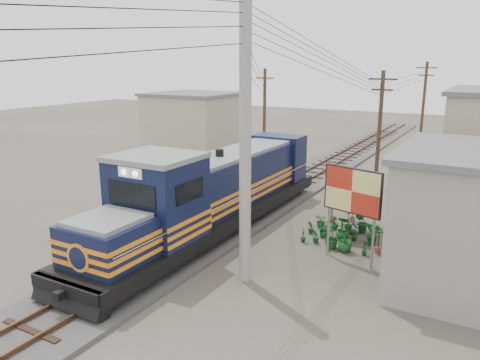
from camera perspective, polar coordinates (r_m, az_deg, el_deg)
The scene contains 14 objects.
ground at distance 18.96m, azimuth -8.09°, elevation -9.06°, with size 120.00×120.00×0.00m, color #473F35.
ballast at distance 27.07m, azimuth 4.82°, elevation -1.65°, with size 3.60×70.00×0.16m, color #595651.
track at distance 27.02m, azimuth 4.83°, elevation -1.28°, with size 1.15×70.00×0.12m.
locomotive at distance 20.61m, azimuth -3.35°, elevation -1.80°, with size 3.02×16.44×4.07m.
utility_pole_main at distance 15.28m, azimuth 0.64°, elevation 5.02°, with size 0.40×0.40×10.00m.
wooden_pole_mid at distance 28.67m, azimuth 16.63°, elevation 6.05°, with size 1.60×0.24×7.00m.
wooden_pole_far at distance 42.30m, azimuth 21.44°, elevation 8.45°, with size 1.60×0.24×7.50m.
wooden_pole_left at distance 35.63m, azimuth 3.00°, elevation 8.09°, with size 1.60×0.24×7.00m.
power_lines at distance 24.75m, azimuth 3.38°, elevation 14.44°, with size 9.65×19.00×3.30m.
shophouse_left at distance 36.58m, azimuth -5.52°, elevation 6.52°, with size 6.30×6.30×5.20m.
billboard at distance 17.79m, azimuth 13.53°, elevation -1.58°, with size 2.32×0.78×3.68m.
market_umbrella at distance 20.95m, azimuth 13.81°, elevation -0.06°, with size 3.25×3.25×2.76m.
vendor at distance 22.22m, azimuth 20.35°, elevation -4.29°, with size 0.54×0.35×1.48m, color black.
plant_nursery at distance 20.49m, azimuth 12.23°, elevation -6.06°, with size 3.30×3.23×1.10m.
Camera 1 is at (10.76, -13.73, 7.42)m, focal length 35.00 mm.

